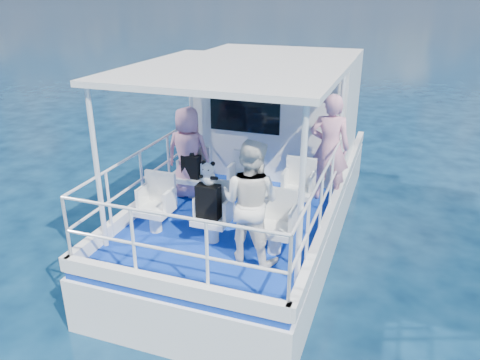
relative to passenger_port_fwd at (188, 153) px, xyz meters
name	(u,v)px	position (x,y,z in m)	size (l,w,h in m)	color
ground	(239,257)	(0.97, -0.21, -1.67)	(2000.00, 2000.00, 0.00)	#061B31
hull	(257,230)	(0.97, 0.79, -1.67)	(3.00, 7.00, 1.60)	white
deck	(257,188)	(0.97, 0.79, -0.82)	(2.90, 6.90, 0.10)	navy
cabin	(278,110)	(0.97, 2.09, 0.33)	(2.85, 2.00, 2.20)	white
canopy	(234,70)	(0.97, -0.41, 1.47)	(3.00, 3.20, 0.08)	white
canopy_posts	(233,149)	(0.97, -0.46, 0.33)	(2.77, 2.97, 2.20)	white
railings	(226,194)	(0.97, -0.79, -0.27)	(2.84, 3.59, 1.00)	white
seat_port_fwd	(193,186)	(0.07, -0.01, -0.58)	(0.48, 0.46, 0.38)	white
seat_center_fwd	(243,193)	(0.97, -0.01, -0.58)	(0.48, 0.46, 0.38)	white
seat_stbd_fwd	(297,201)	(1.87, -0.01, -0.58)	(0.48, 0.46, 0.38)	white
seat_port_aft	(155,219)	(0.07, -1.31, -0.58)	(0.48, 0.46, 0.38)	white
seat_center_aft	(212,229)	(0.97, -1.31, -0.58)	(0.48, 0.46, 0.38)	white
seat_stbd_aft	(275,240)	(1.87, -1.31, -0.58)	(0.48, 0.46, 0.38)	white
passenger_port_fwd	(188,153)	(0.00, 0.00, 0.00)	(0.58, 0.41, 1.55)	pink
passenger_stbd_fwd	(329,148)	(2.22, 0.68, 0.12)	(0.65, 0.43, 1.79)	pink
passenger_stbd_aft	(250,202)	(1.60, -1.56, 0.04)	(0.80, 0.62, 1.64)	white
backpack_port	(191,166)	(0.09, -0.08, -0.20)	(0.30, 0.17, 0.39)	black
backpack_center	(208,201)	(0.93, -1.34, -0.15)	(0.32, 0.18, 0.48)	black
compact_camera	(191,154)	(0.11, -0.10, 0.03)	(0.09, 0.06, 0.06)	black
panda	(209,173)	(0.94, -1.32, 0.25)	(0.22, 0.18, 0.34)	silver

